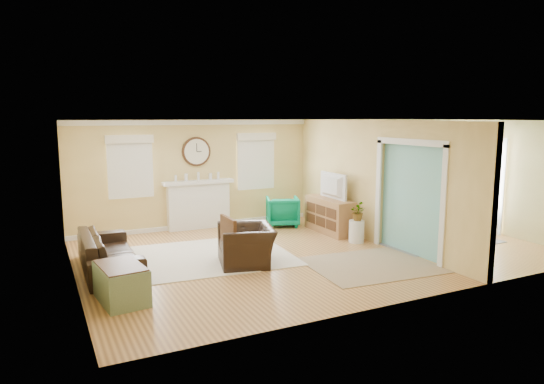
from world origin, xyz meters
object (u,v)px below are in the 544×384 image
object	(u,v)px
sofa	(109,252)
eames_chair	(246,245)
green_chair	(283,211)
dining_table	(410,220)
credenza	(330,215)

from	to	relation	value
sofa	eames_chair	distance (m)	2.42
eames_chair	green_chair	bearing A→B (deg)	155.38
eames_chair	dining_table	world-z (taller)	eames_chair
sofa	eames_chair	bearing A→B (deg)	-106.71
sofa	green_chair	size ratio (longest dim) A/B	2.87
eames_chair	sofa	bearing A→B (deg)	-92.89
eames_chair	green_chair	world-z (taller)	green_chair
green_chair	credenza	distance (m)	1.29
sofa	green_chair	world-z (taller)	green_chair
sofa	dining_table	xyz separation A→B (m)	(6.66, -0.17, -0.03)
green_chair	dining_table	bearing A→B (deg)	160.58
sofa	credenza	distance (m)	5.06
credenza	dining_table	size ratio (longest dim) A/B	0.84
green_chair	sofa	bearing A→B (deg)	43.51
green_chair	credenza	xyz separation A→B (m)	(0.66, -1.11, 0.04)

